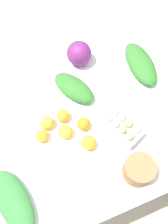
# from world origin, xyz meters

# --- Properties ---
(ground_plane) EXTENTS (8.00, 8.00, 0.00)m
(ground_plane) POSITION_xyz_m (0.00, 0.00, 0.00)
(ground_plane) COLOR #B2A899
(dining_table) EXTENTS (1.39, 1.08, 0.75)m
(dining_table) POSITION_xyz_m (0.00, 0.00, 0.67)
(dining_table) COLOR silver
(dining_table) RESTS_ON ground_plane
(cabbage_purple) EXTENTS (0.15, 0.15, 0.15)m
(cabbage_purple) POSITION_xyz_m (0.11, 0.35, 0.83)
(cabbage_purple) COLOR #6B2366
(cabbage_purple) RESTS_ON dining_table
(egg_carton) EXTENTS (0.19, 0.25, 0.09)m
(egg_carton) POSITION_xyz_m (0.14, -0.16, 0.79)
(egg_carton) COLOR #B7B7B2
(egg_carton) RESTS_ON dining_table
(paper_bag) EXTENTS (0.15, 0.15, 0.10)m
(paper_bag) POSITION_xyz_m (0.12, -0.40, 0.80)
(paper_bag) COLOR olive
(paper_bag) RESTS_ON dining_table
(greens_bunch_chard) EXTENTS (0.17, 0.34, 0.08)m
(greens_bunch_chard) POSITION_xyz_m (0.43, 0.17, 0.79)
(greens_bunch_chard) COLOR #2D6B28
(greens_bunch_chard) RESTS_ON dining_table
(greens_bunch_kale) EXTENTS (0.24, 0.30, 0.08)m
(greens_bunch_kale) POSITION_xyz_m (0.00, 0.16, 0.79)
(greens_bunch_kale) COLOR #2D6B28
(greens_bunch_kale) RESTS_ON dining_table
(greens_bunch_scallion) EXTENTS (0.20, 0.34, 0.07)m
(greens_bunch_scallion) POSITION_xyz_m (-0.47, -0.31, 0.78)
(greens_bunch_scallion) COLOR #337538
(greens_bunch_scallion) RESTS_ON dining_table
(orange_0) EXTENTS (0.07, 0.07, 0.07)m
(orange_0) POSITION_xyz_m (-0.26, -0.05, 0.78)
(orange_0) COLOR orange
(orange_0) RESTS_ON dining_table
(orange_1) EXTENTS (0.08, 0.08, 0.08)m
(orange_1) POSITION_xyz_m (-0.14, -0.08, 0.79)
(orange_1) COLOR #F9A833
(orange_1) RESTS_ON dining_table
(orange_2) EXTENTS (0.07, 0.07, 0.07)m
(orange_2) POSITION_xyz_m (-0.03, -0.07, 0.79)
(orange_2) COLOR orange
(orange_2) RESTS_ON dining_table
(orange_3) EXTENTS (0.07, 0.07, 0.07)m
(orange_3) POSITION_xyz_m (-0.12, 0.01, 0.79)
(orange_3) COLOR orange
(orange_3) RESTS_ON dining_table
(orange_4) EXTENTS (0.07, 0.07, 0.07)m
(orange_4) POSITION_xyz_m (-0.21, 0.01, 0.79)
(orange_4) COLOR #F9A833
(orange_4) RESTS_ON dining_table
(orange_5) EXTENTS (0.08, 0.08, 0.08)m
(orange_5) POSITION_xyz_m (-0.05, -0.18, 0.79)
(orange_5) COLOR orange
(orange_5) RESTS_ON dining_table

